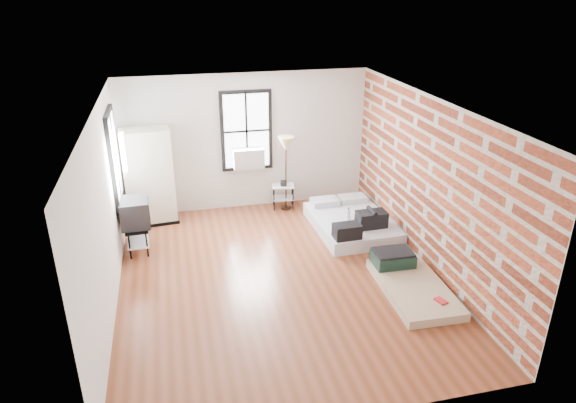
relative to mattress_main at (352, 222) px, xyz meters
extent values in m
plane|color=brown|center=(-1.75, -1.38, -0.17)|extent=(6.00, 6.00, 0.00)
cube|color=silver|center=(-1.75, 1.62, 1.23)|extent=(5.00, 0.01, 2.80)
cube|color=silver|center=(-1.75, -4.38, 1.23)|extent=(5.00, 0.01, 2.80)
cube|color=silver|center=(-4.25, -1.38, 1.23)|extent=(0.01, 6.00, 2.80)
cube|color=#9A3F24|center=(0.75, -1.38, 1.23)|extent=(0.02, 6.00, 2.80)
cube|color=white|center=(-1.75, -1.38, 2.63)|extent=(5.00, 6.00, 0.01)
cube|color=white|center=(-1.75, 1.57, 1.48)|extent=(0.90, 0.02, 1.50)
cube|color=black|center=(-2.23, 1.59, 1.48)|extent=(0.07, 0.08, 1.64)
cube|color=black|center=(-1.26, 1.59, 1.48)|extent=(0.07, 0.08, 1.64)
cube|color=black|center=(-1.75, 1.59, 2.27)|extent=(0.90, 0.08, 0.07)
cube|color=black|center=(-1.75, 1.59, 0.70)|extent=(0.90, 0.08, 0.07)
cube|color=black|center=(-1.75, 1.56, 1.48)|extent=(0.04, 0.02, 1.50)
cube|color=black|center=(-1.75, 1.56, 1.48)|extent=(0.90, 0.02, 0.04)
cube|color=silver|center=(-1.75, 1.45, 0.95)|extent=(0.62, 0.30, 0.40)
cube|color=white|center=(-4.20, 0.42, 1.48)|extent=(0.02, 0.90, 1.50)
cube|color=black|center=(-4.22, -0.06, 1.48)|extent=(0.08, 0.07, 1.64)
cube|color=black|center=(-4.22, 0.91, 1.48)|extent=(0.08, 0.07, 1.64)
cube|color=black|center=(-4.22, 0.42, 2.27)|extent=(0.08, 0.90, 0.07)
cube|color=black|center=(-4.22, 0.42, 0.70)|extent=(0.08, 0.90, 0.07)
cube|color=black|center=(-4.19, 0.42, 1.48)|extent=(0.02, 0.04, 1.50)
cube|color=black|center=(-4.19, 0.42, 1.48)|extent=(0.02, 0.90, 0.04)
cube|color=silver|center=(0.00, 0.02, -0.04)|extent=(1.45, 1.92, 0.25)
cube|color=silver|center=(-0.32, 0.75, 0.14)|extent=(0.56, 0.36, 0.12)
cube|color=silver|center=(0.28, 0.77, 0.14)|extent=(0.56, 0.36, 0.12)
cube|color=black|center=(0.22, -0.42, 0.23)|extent=(0.55, 0.33, 0.30)
cylinder|color=black|center=(0.22, -0.42, 0.40)|extent=(0.09, 0.35, 0.08)
cube|color=black|center=(-0.37, -0.73, 0.21)|extent=(0.48, 0.31, 0.26)
cylinder|color=#C6E8FF|center=(-0.09, -0.03, 0.19)|extent=(0.07, 0.07, 0.22)
cylinder|color=#1B34BD|center=(-0.09, -0.03, 0.31)|extent=(0.04, 0.04, 0.03)
cube|color=#CDB394|center=(0.20, -2.25, -0.10)|extent=(0.97, 1.78, 0.14)
cube|color=#153028|center=(0.13, -1.60, 0.07)|extent=(0.66, 0.48, 0.20)
cube|color=black|center=(0.13, -1.60, 0.19)|extent=(0.62, 0.44, 0.04)
cube|color=red|center=(0.37, -2.76, -0.02)|extent=(0.17, 0.21, 0.02)
cube|color=black|center=(-3.72, 1.27, -0.14)|extent=(1.00, 0.63, 0.06)
cube|color=beige|center=(-3.72, 1.27, 0.81)|extent=(0.96, 0.59, 1.83)
cylinder|color=black|center=(-1.27, 1.23, 0.08)|extent=(0.02, 0.02, 0.49)
cylinder|color=black|center=(-0.88, 1.16, 0.08)|extent=(0.02, 0.02, 0.49)
cylinder|color=black|center=(-1.22, 1.53, 0.08)|extent=(0.02, 0.02, 0.49)
cylinder|color=black|center=(-0.83, 1.46, 0.08)|extent=(0.02, 0.02, 0.49)
cube|color=silver|center=(-1.05, 1.34, 0.33)|extent=(0.50, 0.43, 0.02)
cube|color=silver|center=(-1.05, 1.34, 0.06)|extent=(0.48, 0.41, 0.02)
cube|color=black|center=(-1.05, 1.34, 0.38)|extent=(0.13, 0.18, 0.09)
cylinder|color=black|center=(-1.00, 1.27, -0.15)|extent=(0.22, 0.22, 0.03)
cylinder|color=black|center=(-1.00, 1.27, 0.53)|extent=(0.03, 0.03, 1.35)
cone|color=tan|center=(-1.00, 1.27, 1.25)|extent=(0.34, 0.34, 0.30)
cylinder|color=black|center=(-4.10, -0.18, 0.07)|extent=(0.03, 0.03, 0.48)
cylinder|color=black|center=(-3.81, -0.16, 0.07)|extent=(0.03, 0.03, 0.48)
cylinder|color=black|center=(-4.12, 0.40, 0.07)|extent=(0.03, 0.03, 0.48)
cylinder|color=black|center=(-3.84, 0.41, 0.07)|extent=(0.03, 0.03, 0.48)
cube|color=black|center=(-3.97, 0.12, 0.31)|extent=(0.42, 0.71, 0.03)
cube|color=silver|center=(-3.97, 0.12, 0.03)|extent=(0.40, 0.69, 0.02)
cube|color=black|center=(-3.97, 0.12, 0.57)|extent=(0.50, 0.58, 0.48)
cube|color=black|center=(-3.73, 0.13, 0.57)|extent=(0.04, 0.46, 0.38)
camera|label=1|loc=(-3.23, -8.35, 4.28)|focal=32.00mm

